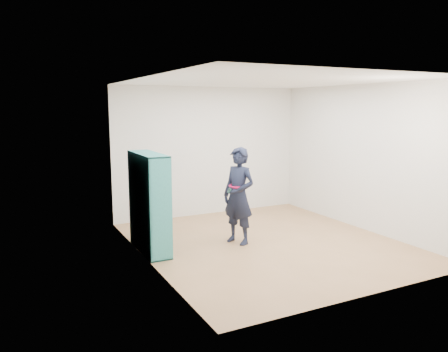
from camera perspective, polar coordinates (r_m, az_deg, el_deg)
name	(u,v)px	position (r m, az deg, el deg)	size (l,w,h in m)	color
floor	(267,243)	(7.26, 5.69, -8.67)	(4.50, 4.50, 0.00)	#9A7146
ceiling	(270,81)	(6.93, 6.03, 12.27)	(4.50, 4.50, 0.00)	white
wall_left	(147,173)	(6.14, -10.05, 0.45)	(0.02, 4.50, 2.60)	silver
wall_right	(363,158)	(8.23, 17.68, 2.31)	(0.02, 4.50, 2.60)	silver
wall_back	(209,151)	(8.94, -1.95, 3.23)	(4.00, 0.02, 2.60)	silver
wall_front	(376,187)	(5.25, 19.22, -1.36)	(4.00, 0.02, 2.60)	silver
bookshelf	(148,204)	(6.75, -9.92, -3.59)	(0.33, 1.14, 1.51)	teal
person	(239,196)	(7.04, 1.93, -2.59)	(0.57, 0.67, 1.57)	black
smartphone	(230,190)	(6.96, 0.76, -1.86)	(0.06, 0.09, 0.13)	silver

